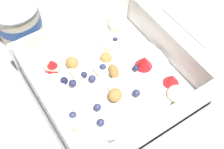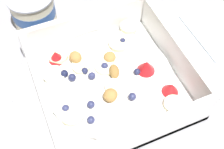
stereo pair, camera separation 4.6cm
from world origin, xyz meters
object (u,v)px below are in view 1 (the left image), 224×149
spoon (16,115)px  yogurt_cup (19,21)px  fruit_bowl (111,78)px  folded_napkin (207,15)px

spoon → yogurt_cup: 0.17m
fruit_bowl → spoon: fruit_bowl is taller
spoon → folded_napkin: size_ratio=1.38×
yogurt_cup → folded_napkin: 0.35m
fruit_bowl → spoon: (-0.15, 0.03, -0.02)m
fruit_bowl → folded_napkin: (0.24, 0.03, -0.02)m
fruit_bowl → folded_napkin: fruit_bowl is taller
yogurt_cup → fruit_bowl: bearing=-67.0°
spoon → folded_napkin: 0.40m
folded_napkin → spoon: bearing=179.9°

